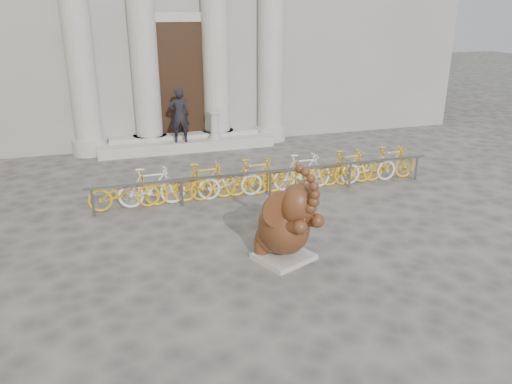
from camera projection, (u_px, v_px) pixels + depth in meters
name	position (u px, v px, depth m)	size (l,w,h in m)	color
ground	(279.00, 281.00, 9.02)	(80.00, 80.00, 0.00)	#474442
entrance_steps	(187.00, 144.00, 17.36)	(6.00, 1.20, 0.36)	#A8A59E
elephant_statue	(286.00, 225.00, 9.54)	(1.37, 1.61, 2.02)	#A8A59E
bike_rack	(267.00, 175.00, 13.11)	(9.21, 0.53, 1.00)	slate
pedestrian	(179.00, 115.00, 16.60)	(0.66, 0.44, 1.82)	black
balustrade_post	(215.00, 126.00, 17.14)	(0.41, 0.41, 1.00)	#A8A59E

